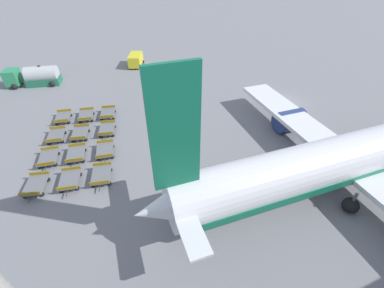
% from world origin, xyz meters
% --- Properties ---
extents(ground_plane, '(500.00, 500.00, 0.00)m').
position_xyz_m(ground_plane, '(0.00, 0.00, 0.00)').
color(ground_plane, gray).
extents(airplane, '(32.98, 40.56, 13.19)m').
position_xyz_m(airplane, '(14.86, -4.48, 2.99)').
color(airplane, white).
rests_on(airplane, ground_plane).
extents(fuel_tanker_primary, '(4.32, 8.03, 3.12)m').
position_xyz_m(fuel_tanker_primary, '(-19.63, -32.86, 1.32)').
color(fuel_tanker_primary, '#2D8C5B').
rests_on(fuel_tanker_primary, ground_plane).
extents(service_van, '(4.75, 3.53, 2.10)m').
position_xyz_m(service_van, '(-21.85, -16.65, 1.14)').
color(service_van, yellow).
rests_on(service_van, ground_plane).
extents(baggage_dolly_row_near_col_a, '(3.43, 2.11, 0.92)m').
position_xyz_m(baggage_dolly_row_near_col_a, '(-6.47, -29.32, 0.48)').
color(baggage_dolly_row_near_col_a, slate).
rests_on(baggage_dolly_row_near_col_a, ground_plane).
extents(baggage_dolly_row_near_col_b, '(3.43, 2.12, 0.92)m').
position_xyz_m(baggage_dolly_row_near_col_b, '(-2.50, -30.09, 0.48)').
color(baggage_dolly_row_near_col_b, slate).
rests_on(baggage_dolly_row_near_col_b, ground_plane).
extents(baggage_dolly_row_near_col_c, '(3.42, 2.05, 0.92)m').
position_xyz_m(baggage_dolly_row_near_col_c, '(1.39, -30.77, 0.48)').
color(baggage_dolly_row_near_col_c, slate).
rests_on(baggage_dolly_row_near_col_c, ground_plane).
extents(baggage_dolly_row_near_col_d, '(3.44, 2.28, 0.92)m').
position_xyz_m(baggage_dolly_row_near_col_d, '(5.12, -31.70, 0.48)').
color(baggage_dolly_row_near_col_d, slate).
rests_on(baggage_dolly_row_near_col_d, ground_plane).
extents(baggage_dolly_row_mid_a_col_a, '(3.43, 2.13, 0.92)m').
position_xyz_m(baggage_dolly_row_mid_a_col_a, '(-5.85, -26.60, 0.48)').
color(baggage_dolly_row_mid_a_col_a, slate).
rests_on(baggage_dolly_row_mid_a_col_a, ground_plane).
extents(baggage_dolly_row_mid_a_col_b, '(3.44, 2.26, 0.92)m').
position_xyz_m(baggage_dolly_row_mid_a_col_b, '(-1.93, -27.55, 0.48)').
color(baggage_dolly_row_mid_a_col_b, slate).
rests_on(baggage_dolly_row_mid_a_col_b, ground_plane).
extents(baggage_dolly_row_mid_a_col_c, '(3.42, 2.09, 0.92)m').
position_xyz_m(baggage_dolly_row_mid_a_col_c, '(1.84, -28.16, 0.48)').
color(baggage_dolly_row_mid_a_col_c, slate).
rests_on(baggage_dolly_row_mid_a_col_c, ground_plane).
extents(baggage_dolly_row_mid_a_col_d, '(3.43, 2.16, 0.92)m').
position_xyz_m(baggage_dolly_row_mid_a_col_d, '(5.56, -28.86, 0.48)').
color(baggage_dolly_row_mid_a_col_d, slate).
rests_on(baggage_dolly_row_mid_a_col_d, ground_plane).
extents(baggage_dolly_row_mid_b_col_a, '(3.44, 2.27, 0.92)m').
position_xyz_m(baggage_dolly_row_mid_b_col_a, '(-5.34, -23.98, 0.48)').
color(baggage_dolly_row_mid_b_col_a, slate).
rests_on(baggage_dolly_row_mid_b_col_a, ground_plane).
extents(baggage_dolly_row_mid_b_col_b, '(3.44, 2.30, 0.92)m').
position_xyz_m(baggage_dolly_row_mid_b_col_b, '(-1.63, -24.57, 0.48)').
color(baggage_dolly_row_mid_b_col_b, slate).
rests_on(baggage_dolly_row_mid_b_col_b, ground_plane).
extents(baggage_dolly_row_mid_b_col_c, '(3.42, 2.10, 0.92)m').
position_xyz_m(baggage_dolly_row_mid_b_col_c, '(2.35, -25.31, 0.48)').
color(baggage_dolly_row_mid_b_col_c, slate).
rests_on(baggage_dolly_row_mid_b_col_c, ground_plane).
extents(baggage_dolly_row_mid_b_col_d, '(3.44, 2.23, 0.92)m').
position_xyz_m(baggage_dolly_row_mid_b_col_d, '(6.00, -26.10, 0.48)').
color(baggage_dolly_row_mid_b_col_d, slate).
rests_on(baggage_dolly_row_mid_b_col_d, ground_plane).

